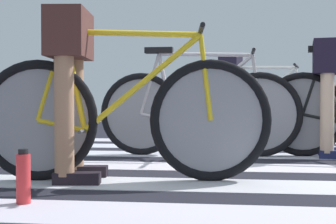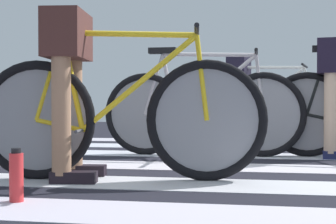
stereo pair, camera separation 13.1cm
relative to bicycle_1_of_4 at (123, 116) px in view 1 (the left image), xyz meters
The scene contains 9 objects.
ground 1.24m from the bicycle_1_of_4, 49.62° to the left, with size 18.00×14.00×0.02m.
crosswalk_markings 1.08m from the bicycle_1_of_4, 41.75° to the left, with size 5.41×5.00×0.00m.
bicycle_1_of_4 is the anchor object (origin of this frame).
cyclist_1_of_4 0.41m from the bicycle_1_of_4, behind, with size 0.35×0.43×1.00m.
bicycle_2_of_4 1.43m from the bicycle_1_of_4, 75.44° to the left, with size 1.74×0.52×0.93m.
cyclist_3_of_4 2.04m from the bicycle_1_of_4, 44.96° to the left, with size 0.36×0.44×0.98m.
bicycle_4_of_4 3.27m from the bicycle_1_of_4, 73.30° to the left, with size 1.71×0.56×0.93m.
cyclist_4_of_4 3.27m from the bicycle_1_of_4, 78.75° to the left, with size 0.38×0.45×1.02m.
water_bottle 0.82m from the bicycle_1_of_4, 113.70° to the right, with size 0.06×0.06×0.25m.
Camera 1 is at (-0.13, -3.75, 0.49)m, focal length 53.03 mm.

